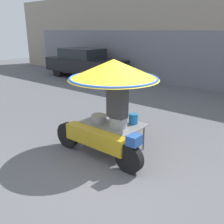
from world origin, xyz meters
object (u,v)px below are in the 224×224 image
vendor_motorcycle_cart (112,82)px  vendor_person (117,112)px  parked_car (85,63)px  potted_plant (66,62)px

vendor_motorcycle_cart → vendor_person: bearing=-24.6°
vendor_motorcycle_cart → vendor_person: 0.60m
vendor_person → parked_car: size_ratio=0.36×
vendor_motorcycle_cart → parked_car: (-6.44, 5.60, -0.68)m
parked_car → vendor_person: bearing=-40.6°
vendor_person → potted_plant: bearing=144.6°
vendor_motorcycle_cart → potted_plant: bearing=144.4°
vendor_person → parked_car: (-6.66, 5.70, -0.13)m
vendor_motorcycle_cart → potted_plant: 10.82m
parked_car → potted_plant: size_ratio=4.44×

